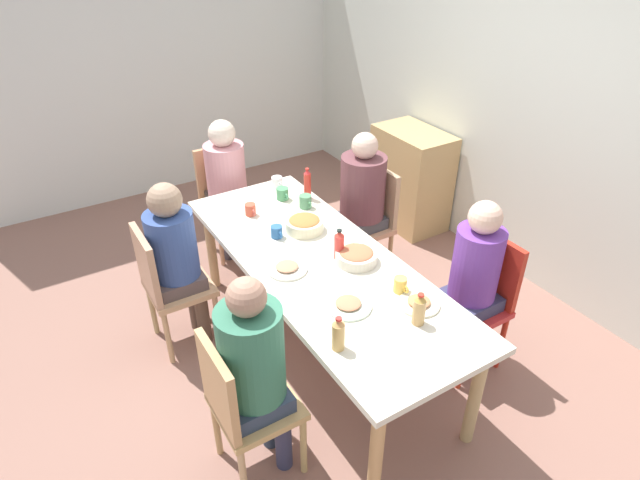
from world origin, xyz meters
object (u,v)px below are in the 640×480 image
(bottle_1, at_px, (338,334))
(cup_6, at_px, (306,202))
(chair_0, at_px, (166,282))
(chair_4, at_px, (241,403))
(cup_2, at_px, (251,210))
(cup_5, at_px, (277,232))
(cup_1, at_px, (359,245))
(side_cabinet, at_px, (410,178))
(cup_0, at_px, (400,285))
(bottle_0, at_px, (339,245))
(chair_1, at_px, (370,217))
(bottle_2, at_px, (419,310))
(bowl_0, at_px, (304,224))
(cup_3, at_px, (277,182))
(bottle_3, at_px, (307,184))
(person_3, at_px, (227,176))
(bowl_1, at_px, (356,256))
(person_1, at_px, (362,194))
(plate_0, at_px, (348,305))
(dining_table, at_px, (320,270))
(cup_4, at_px, (283,194))
(person_0, at_px, (175,251))
(chair_3, at_px, (225,194))
(person_2, at_px, (473,274))
(plate_1, at_px, (419,303))
(person_4, at_px, (254,363))
(chair_2, at_px, (479,295))
(plate_2, at_px, (287,268))

(bottle_1, bearing_deg, cup_6, 156.05)
(chair_0, xyz_separation_m, chair_4, (1.15, 0.00, 0.00))
(cup_2, bearing_deg, cup_5, 3.11)
(cup_1, bearing_deg, side_cabinet, 128.58)
(cup_0, distance_m, cup_6, 1.13)
(cup_2, relative_size, bottle_0, 0.54)
(chair_1, height_order, chair_4, same)
(cup_6, bearing_deg, bottle_2, -5.42)
(bowl_0, bearing_deg, cup_5, -94.64)
(cup_3, relative_size, bottle_3, 0.50)
(person_3, relative_size, bottle_3, 4.92)
(chair_4, relative_size, bowl_1, 3.51)
(person_1, bearing_deg, plate_0, -38.49)
(cup_1, bearing_deg, chair_0, -119.17)
(dining_table, bearing_deg, cup_4, 167.28)
(cup_3, bearing_deg, side_cabinet, 90.64)
(cup_3, height_order, bottle_2, bottle_2)
(side_cabinet, bearing_deg, cup_1, -51.42)
(cup_2, distance_m, cup_3, 0.46)
(person_0, height_order, chair_1, person_0)
(person_0, xyz_separation_m, bottle_3, (-0.17, 1.07, 0.12))
(chair_1, relative_size, bottle_2, 4.76)
(dining_table, bearing_deg, cup_3, 166.57)
(chair_3, relative_size, bottle_1, 4.69)
(person_0, relative_size, person_2, 1.00)
(plate_1, height_order, cup_0, cup_0)
(plate_1, bearing_deg, bottle_0, -168.72)
(person_4, relative_size, cup_0, 11.21)
(person_0, bearing_deg, bottle_0, 53.61)
(bowl_0, relative_size, bowl_1, 1.00)
(cup_6, bearing_deg, plate_1, -1.42)
(cup_4, relative_size, cup_5, 1.12)
(chair_2, distance_m, plate_1, 0.62)
(chair_0, distance_m, person_3, 1.20)
(side_cabinet, bearing_deg, bowl_1, -50.78)
(bottle_1, bearing_deg, person_0, -162.58)
(plate_2, height_order, bottle_1, bottle_1)
(cup_5, height_order, bottle_1, bottle_1)
(cup_5, bearing_deg, cup_2, -176.89)
(cup_4, bearing_deg, chair_3, -165.09)
(chair_0, height_order, plate_1, chair_0)
(chair_2, bearing_deg, cup_1, -135.62)
(person_1, height_order, plate_1, person_1)
(person_3, distance_m, cup_6, 0.86)
(person_1, relative_size, bowl_1, 4.74)
(bowl_0, xyz_separation_m, cup_5, (-0.02, -0.20, -0.01))
(chair_3, xyz_separation_m, bottle_0, (1.57, 0.11, 0.31))
(plate_0, bearing_deg, dining_table, 167.60)
(person_3, xyz_separation_m, bottle_0, (1.48, 0.11, 0.11))
(person_2, height_order, cup_2, person_2)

